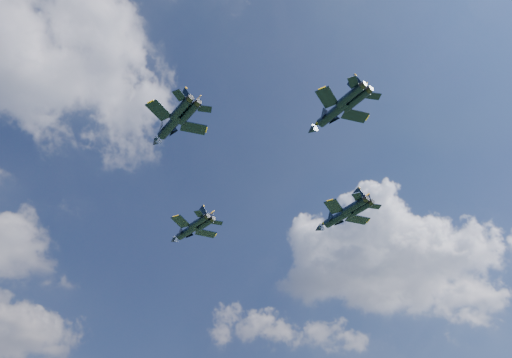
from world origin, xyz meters
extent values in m
cylinder|color=black|center=(-1.94, 19.84, 63.43)|extent=(2.97, 8.54, 1.68)
cone|color=black|center=(-2.78, 25.18, 63.43)|extent=(1.94, 2.64, 1.58)
ellipsoid|color=brown|center=(-2.42, 22.88, 63.94)|extent=(1.32, 2.77, 0.76)
cube|color=black|center=(-4.95, 17.48, 63.43)|extent=(4.92, 4.28, 0.17)
cube|color=black|center=(1.67, 18.53, 63.43)|extent=(4.72, 3.32, 0.17)
cube|color=black|center=(-3.26, 12.75, 63.43)|extent=(2.63, 2.46, 0.13)
cube|color=black|center=(1.53, 13.51, 63.43)|extent=(2.57, 2.05, 0.13)
cube|color=black|center=(-2.00, 13.70, 64.73)|extent=(1.11, 2.59, 2.80)
cube|color=black|center=(0.03, 14.02, 64.73)|extent=(1.30, 2.77, 2.80)
cylinder|color=black|center=(-19.13, -5.50, 65.07)|extent=(2.14, 8.43, 1.67)
cone|color=black|center=(-19.44, -0.13, 65.07)|extent=(1.71, 2.50, 1.58)
ellipsoid|color=brown|center=(-19.30, -2.45, 65.58)|extent=(1.06, 2.70, 0.76)
cube|color=black|center=(-22.36, -7.55, 65.07)|extent=(4.89, 4.00, 0.17)
cube|color=black|center=(-15.69, -7.17, 65.07)|extent=(4.82, 3.66, 0.17)
cube|color=black|center=(-21.15, -12.41, 65.07)|extent=(2.63, 2.35, 0.13)
cube|color=black|center=(-16.34, -12.13, 65.07)|extent=(2.61, 2.20, 0.13)
cube|color=black|center=(-19.81, -11.59, 66.37)|extent=(1.05, 2.66, 2.79)
cube|color=black|center=(-17.77, -11.47, 66.37)|extent=(1.19, 2.72, 2.79)
cylinder|color=black|center=(21.71, -2.06, 63.84)|extent=(2.74, 9.28, 1.83)
cone|color=black|center=(21.12, 3.80, 63.84)|extent=(1.98, 2.80, 1.73)
ellipsoid|color=brown|center=(21.38, 1.27, 64.40)|extent=(1.28, 2.99, 0.83)
cube|color=black|center=(18.28, -4.45, 63.84)|extent=(5.36, 4.51, 0.18)
cube|color=black|center=(25.55, -3.72, 63.84)|extent=(5.22, 3.84, 0.18)
cube|color=black|center=(19.83, -9.70, 63.84)|extent=(2.87, 2.62, 0.14)
cube|color=black|center=(25.08, -9.17, 63.84)|extent=(2.83, 2.33, 0.14)
cube|color=black|center=(21.26, -8.74, 65.27)|extent=(1.09, 2.88, 3.06)
cube|color=black|center=(23.49, -8.52, 65.27)|extent=(1.35, 3.00, 3.06)
cylinder|color=black|center=(1.07, -23.84, 64.31)|extent=(2.14, 8.16, 1.61)
cone|color=black|center=(0.73, -18.65, 64.31)|extent=(1.67, 2.43, 1.52)
ellipsoid|color=brown|center=(0.88, -20.89, 64.80)|extent=(1.05, 2.62, 0.74)
cube|color=black|center=(-2.03, -25.84, 64.31)|extent=(4.73, 3.89, 0.16)
cube|color=black|center=(4.41, -25.42, 64.31)|extent=(4.65, 3.50, 0.16)
cube|color=black|center=(-0.82, -30.53, 64.31)|extent=(2.54, 2.28, 0.13)
cube|color=black|center=(3.83, -30.22, 64.31)|extent=(2.51, 2.11, 0.13)
cube|color=black|center=(0.47, -29.72, 65.56)|extent=(1.01, 2.56, 2.70)
cube|color=black|center=(2.44, -29.59, 65.56)|extent=(1.16, 2.63, 2.70)
camera|label=1|loc=(-41.58, -63.62, 5.57)|focal=35.00mm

